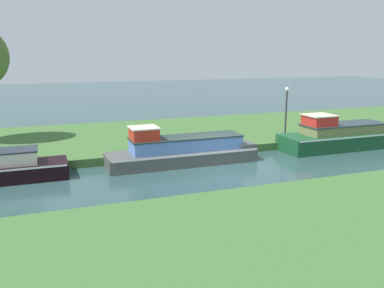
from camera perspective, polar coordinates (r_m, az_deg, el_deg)
name	(u,v)px	position (r m, az deg, el deg)	size (l,w,h in m)	color
ground_plane	(223,167)	(18.70, 4.40, -3.19)	(120.00, 120.00, 0.00)	#2B4949
riverbank_far	(175,135)	(25.00, -2.33, 1.32)	(72.00, 10.00, 0.40)	#3E6730
riverbank_near	(372,249)	(11.62, 23.88, -13.29)	(72.00, 10.00, 0.40)	#3B6930
forest_barge	(343,136)	(23.69, 20.36, 1.02)	(7.48, 2.12, 1.92)	#184C2A
slate_narrowboat	(182,151)	(19.05, -1.38, -0.94)	(7.04, 1.87, 1.86)	#4E4F4D
lamp_post	(286,105)	(24.26, 13.05, 5.36)	(0.24, 0.24, 2.78)	#333338
mooring_post_near	(165,144)	(19.94, -3.86, -0.05)	(0.17, 0.17, 0.64)	#4C2E21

